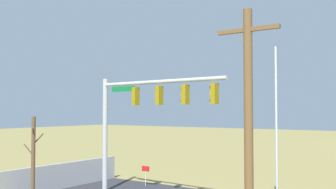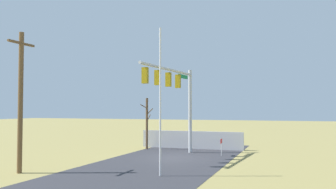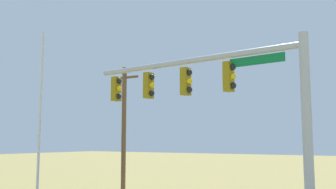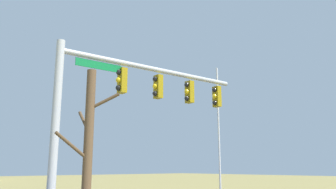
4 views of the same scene
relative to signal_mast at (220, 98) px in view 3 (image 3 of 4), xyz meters
name	(u,v)px [view 3 (image 3 of 4)]	position (x,y,z in m)	size (l,w,h in m)	color
signal_mast	(220,98)	(0.00, 0.00, 0.00)	(8.17, 0.94, 6.44)	#B2B5BA
flagpole	(40,129)	(-6.90, -1.44, -0.92)	(0.10, 0.10, 7.60)	silver
utility_pole	(124,130)	(-8.64, 5.91, -0.79)	(1.90, 0.26, 7.54)	brown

